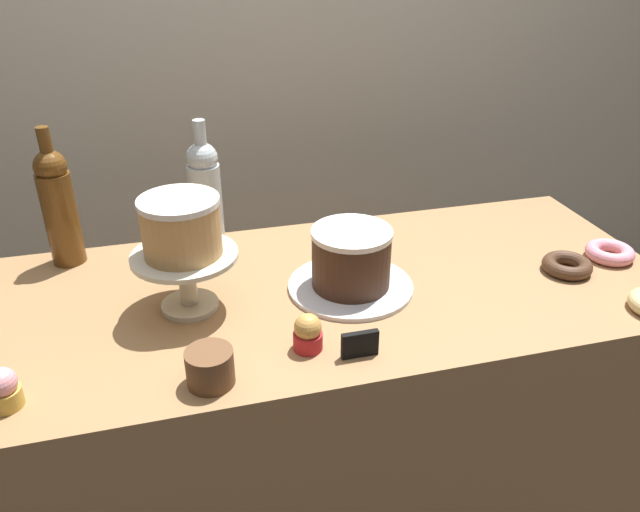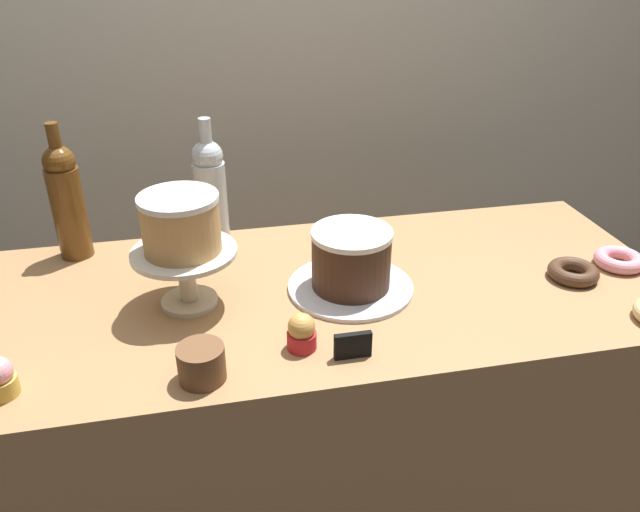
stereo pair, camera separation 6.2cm
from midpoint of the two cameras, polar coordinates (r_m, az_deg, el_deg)
The scene contains 13 objects.
back_wall at distance 2.08m, azimuth -4.50°, elevation 18.60°, with size 6.00×0.05×2.60m.
display_counter at distance 1.65m, azimuth 1.12°, elevation -17.07°, with size 1.58×0.66×0.94m.
cake_stand_pedestal at distance 1.28m, azimuth -10.93°, elevation -1.08°, with size 0.21×0.21×0.13m.
white_layer_cake at distance 1.24m, azimuth -11.35°, elevation 2.96°, with size 0.16×0.16×0.12m.
silver_serving_platter at distance 1.36m, azimuth 4.14°, elevation -2.87°, with size 0.27×0.27×0.01m.
chocolate_round_cake at distance 1.32m, azimuth 4.24°, elevation -0.25°, with size 0.17×0.17×0.13m.
wine_bottle_amber at distance 1.54m, azimuth -21.26°, elevation 4.86°, with size 0.08×0.08×0.33m.
wine_bottle_clear at distance 1.48m, azimuth -8.87°, elevation 5.69°, with size 0.08×0.08×0.33m.
cupcake_caramel at distance 1.16m, azimuth -0.17°, elevation -7.10°, with size 0.06×0.06×0.07m.
donut_chocolate at distance 1.51m, azimuth 23.42°, elevation -1.37°, with size 0.11×0.11×0.03m.
donut_pink at distance 1.61m, azimuth 26.88°, elevation -0.33°, with size 0.11×0.11×0.03m.
cookie_stack at distance 1.10m, azimuth -9.29°, elevation -9.77°, with size 0.08×0.08×0.07m.
price_sign_chalkboard at distance 1.14m, azimuth 4.62°, elevation -8.25°, with size 0.07×0.01×0.05m.
Camera 2 is at (-0.24, -1.14, 1.65)m, focal length 34.69 mm.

